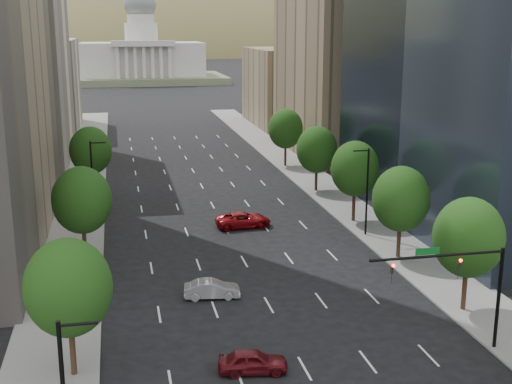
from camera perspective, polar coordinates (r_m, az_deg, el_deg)
sidewalk_left at (r=69.94m, az=-15.20°, el=-3.79°), size 6.00×200.00×0.15m
sidewalk_right at (r=74.56m, az=9.30°, el=-2.37°), size 6.00×200.00×0.15m
midrise_cream_left at (r=110.59m, az=-19.63°, el=11.46°), size 14.00×30.00×35.00m
filler_left at (r=143.82m, az=-17.68°, el=8.61°), size 14.00×26.00×18.00m
parking_tan_right at (r=112.62m, az=6.82°, el=10.91°), size 14.00×30.00×30.00m
filler_right at (r=144.70m, az=2.55°, el=8.88°), size 14.00×26.00×16.00m
tree_right_1 at (r=51.55m, az=17.54°, el=-3.70°), size 5.20×5.20×8.75m
tree_right_2 at (r=61.88m, az=12.17°, el=-0.58°), size 5.20×5.20×8.61m
tree_right_3 at (r=72.63m, az=8.38°, el=1.96°), size 5.20×5.20×8.89m
tree_right_4 at (r=85.73m, az=5.17°, el=3.60°), size 5.20×5.20×8.46m
tree_right_5 at (r=100.88m, az=2.52°, el=5.37°), size 5.20×5.20×8.75m
tree_left_0 at (r=41.58m, az=-15.60°, el=-7.82°), size 5.20×5.20×8.75m
tree_left_1 at (r=60.56m, az=-14.52°, el=-0.68°), size 5.20×5.20×8.97m
tree_left_2 at (r=86.03m, az=-13.83°, el=3.43°), size 5.20×5.20×8.68m
streetlight_rn at (r=68.11m, az=9.34°, el=0.22°), size 1.70×0.20×9.00m
streetlight_ln at (r=73.43m, az=-13.63°, el=1.01°), size 1.70×0.20×9.00m
traffic_signal at (r=45.16m, az=17.31°, el=-6.96°), size 9.12×0.40×7.38m
capitol at (r=256.85m, az=-9.60°, el=11.05°), size 60.00×40.00×35.20m
foothills at (r=610.54m, az=-7.60°, el=8.34°), size 720.00×413.00×263.00m
car_maroon at (r=42.62m, az=-0.27°, el=-14.14°), size 4.48×2.30×1.46m
car_silver at (r=53.31m, az=-3.75°, el=-8.20°), size 4.53×2.01×1.44m
car_red_far at (r=71.15m, az=-1.09°, el=-2.36°), size 6.04×3.13×1.63m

